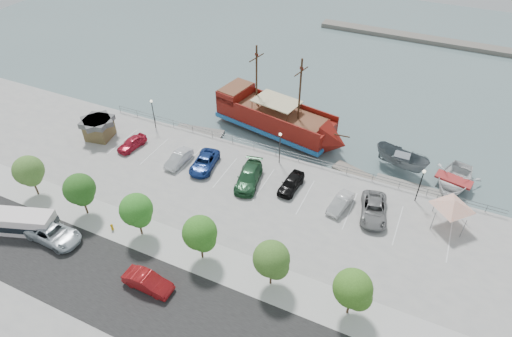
% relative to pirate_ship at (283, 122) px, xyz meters
% --- Properties ---
extents(ground, '(160.00, 160.00, 0.00)m').
position_rel_pirate_ship_xyz_m(ground, '(2.37, -13.63, -2.02)').
color(ground, slate).
extents(street, '(100.00, 8.00, 0.04)m').
position_rel_pirate_ship_xyz_m(street, '(2.37, -29.63, -1.01)').
color(street, black).
rests_on(street, land_slab).
extents(sidewalk, '(100.00, 4.00, 0.05)m').
position_rel_pirate_ship_xyz_m(sidewalk, '(2.37, -23.63, -1.01)').
color(sidewalk, '#BEBEBE').
rests_on(sidewalk, land_slab).
extents(seawall_railing, '(50.00, 0.06, 1.00)m').
position_rel_pirate_ship_xyz_m(seawall_railing, '(2.37, -5.83, -0.49)').
color(seawall_railing, slate).
rests_on(seawall_railing, land_slab).
extents(far_shore, '(40.00, 3.00, 0.80)m').
position_rel_pirate_ship_xyz_m(far_shore, '(12.37, 41.37, -1.62)').
color(far_shore, '#676256').
rests_on(far_shore, ground).
extents(pirate_ship, '(19.44, 8.58, 12.07)m').
position_rel_pirate_ship_xyz_m(pirate_ship, '(0.00, 0.00, 0.00)').
color(pirate_ship, maroon).
rests_on(pirate_ship, ground).
extents(patrol_boat, '(7.15, 4.43, 2.59)m').
position_rel_pirate_ship_xyz_m(patrol_boat, '(15.71, -1.09, -0.72)').
color(patrol_boat, slate).
rests_on(patrol_boat, ground).
extents(speedboat, '(6.56, 8.16, 1.50)m').
position_rel_pirate_ship_xyz_m(speedboat, '(21.88, -1.71, -1.27)').
color(speedboat, silver).
rests_on(speedboat, ground).
extents(dock_west, '(6.88, 3.00, 0.38)m').
position_rel_pirate_ship_xyz_m(dock_west, '(-10.50, -4.43, -1.83)').
color(dock_west, gray).
rests_on(dock_west, ground).
extents(dock_mid, '(6.53, 3.57, 0.36)m').
position_rel_pirate_ship_xyz_m(dock_mid, '(11.49, -4.43, -1.84)').
color(dock_mid, gray).
rests_on(dock_mid, ground).
extents(dock_east, '(7.45, 2.20, 0.42)m').
position_rel_pirate_ship_xyz_m(dock_east, '(17.31, -4.43, -1.81)').
color(dock_east, gray).
rests_on(dock_east, ground).
extents(shed, '(3.89, 3.89, 2.75)m').
position_rel_pirate_ship_xyz_m(shed, '(-20.83, -11.99, 0.45)').
color(shed, brown).
rests_on(shed, land_slab).
extents(canopy_tent, '(4.71, 4.71, 3.79)m').
position_rel_pirate_ship_xyz_m(canopy_tent, '(21.77, -9.37, 2.28)').
color(canopy_tent, slate).
rests_on(canopy_tent, land_slab).
extents(street_van, '(5.90, 2.86, 1.62)m').
position_rel_pirate_ship_xyz_m(street_van, '(-12.97, -27.81, -0.21)').
color(street_van, silver).
rests_on(street_van, street).
extents(street_sedan, '(4.65, 1.66, 1.53)m').
position_rel_pirate_ship_xyz_m(street_sedan, '(-1.22, -28.54, -0.26)').
color(street_sedan, maroon).
rests_on(street_sedan, street).
extents(shuttle_bus, '(6.73, 4.18, 2.23)m').
position_rel_pirate_ship_xyz_m(shuttle_bus, '(-16.49, -28.13, 0.06)').
color(shuttle_bus, white).
rests_on(shuttle_bus, street).
extents(fire_hydrant, '(0.28, 0.28, 0.80)m').
position_rel_pirate_ship_xyz_m(fire_hydrant, '(-8.64, -24.43, -0.59)').
color(fire_hydrant, '#C38B08').
rests_on(fire_hydrant, sidewalk).
extents(lamp_post_left, '(0.36, 0.36, 4.28)m').
position_rel_pirate_ship_xyz_m(lamp_post_left, '(-15.63, -7.13, 1.92)').
color(lamp_post_left, black).
rests_on(lamp_post_left, land_slab).
extents(lamp_post_mid, '(0.36, 0.36, 4.28)m').
position_rel_pirate_ship_xyz_m(lamp_post_mid, '(2.37, -7.13, 1.92)').
color(lamp_post_mid, black).
rests_on(lamp_post_mid, land_slab).
extents(lamp_post_right, '(0.36, 0.36, 4.28)m').
position_rel_pirate_ship_xyz_m(lamp_post_right, '(18.37, -7.13, 1.92)').
color(lamp_post_right, black).
rests_on(lamp_post_right, land_slab).
extents(tree_a, '(3.30, 3.20, 5.00)m').
position_rel_pirate_ship_xyz_m(tree_a, '(-19.48, -23.71, 2.28)').
color(tree_a, '#473321').
rests_on(tree_a, sidewalk).
extents(tree_b, '(3.30, 3.20, 5.00)m').
position_rel_pirate_ship_xyz_m(tree_b, '(-12.48, -23.71, 2.28)').
color(tree_b, '#473321').
rests_on(tree_b, sidewalk).
extents(tree_c, '(3.30, 3.20, 5.00)m').
position_rel_pirate_ship_xyz_m(tree_c, '(-5.48, -23.71, 2.28)').
color(tree_c, '#473321').
rests_on(tree_c, sidewalk).
extents(tree_d, '(3.30, 3.20, 5.00)m').
position_rel_pirate_ship_xyz_m(tree_d, '(1.52, -23.71, 2.28)').
color(tree_d, '#473321').
rests_on(tree_d, sidewalk).
extents(tree_e, '(3.30, 3.20, 5.00)m').
position_rel_pirate_ship_xyz_m(tree_e, '(8.52, -23.71, 2.28)').
color(tree_e, '#473321').
rests_on(tree_e, sidewalk).
extents(tree_f, '(3.30, 3.20, 5.00)m').
position_rel_pirate_ship_xyz_m(tree_f, '(15.52, -23.71, 2.28)').
color(tree_f, '#473321').
rests_on(tree_f, sidewalk).
extents(parked_car_a, '(2.25, 4.31, 1.40)m').
position_rel_pirate_ship_xyz_m(parked_car_a, '(-15.63, -12.13, -0.32)').
color(parked_car_a, '#B21A30').
rests_on(parked_car_a, land_slab).
extents(parked_car_b, '(1.69, 4.32, 1.40)m').
position_rel_pirate_ship_xyz_m(parked_car_b, '(-8.53, -12.33, -0.32)').
color(parked_car_b, silver).
rests_on(parked_car_b, land_slab).
extents(parked_car_c, '(3.20, 5.53, 1.45)m').
position_rel_pirate_ship_xyz_m(parked_car_c, '(-5.33, -11.73, -0.30)').
color(parked_car_c, navy).
rests_on(parked_car_c, land_slab).
extents(parked_car_d, '(3.44, 6.14, 1.68)m').
position_rel_pirate_ship_xyz_m(parked_car_d, '(0.66, -12.06, -0.18)').
color(parked_car_d, '#22502F').
rests_on(parked_car_d, land_slab).
extents(parked_car_e, '(2.10, 4.54, 1.51)m').
position_rel_pirate_ship_xyz_m(parked_car_e, '(5.36, -10.95, -0.27)').
color(parked_car_e, black).
rests_on(parked_car_e, land_slab).
extents(parked_car_f, '(2.20, 4.27, 1.34)m').
position_rel_pirate_ship_xyz_m(parked_car_f, '(11.25, -11.62, -0.35)').
color(parked_car_f, silver).
rests_on(parked_car_f, land_slab).
extents(parked_car_g, '(3.67, 6.00, 1.55)m').
position_rel_pirate_ship_xyz_m(parked_car_g, '(14.69, -11.28, -0.24)').
color(parked_car_g, gray).
rests_on(parked_car_g, land_slab).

